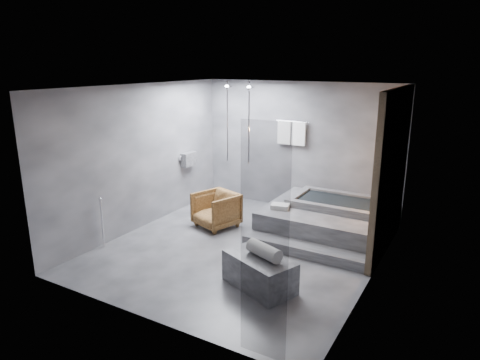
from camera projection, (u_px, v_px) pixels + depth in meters
The scene contains 7 objects.
room at pixel (270, 152), 7.15m from camera, with size 5.00×5.04×2.82m.
tub_deck at pixel (327, 220), 8.24m from camera, with size 2.20×2.00×0.50m, color #38383B.
tub_step at pixel (303, 250), 7.29m from camera, with size 2.20×0.36×0.18m, color #38383B.
concrete_bench at pixel (259, 272), 6.21m from camera, with size 1.06×0.58×0.48m, color #323234.
driftwood_chair at pixel (216, 210), 8.49m from camera, with size 0.75×0.77×0.70m, color #3F250F.
rolled_towel at pixel (264, 251), 6.11m from camera, with size 0.20×0.20×0.57m, color silver.
deck_towel at pixel (280, 206), 8.09m from camera, with size 0.33×0.24×0.09m, color silver.
Camera 1 is at (3.46, -6.09, 3.18)m, focal length 32.00 mm.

